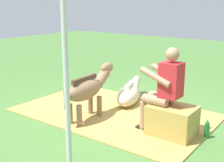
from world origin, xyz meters
TOP-DOWN VIEW (x-y plane):
  - ground_plane at (0.00, 0.00)m, footprint 24.00×24.00m
  - hay_patch at (0.12, -0.07)m, footprint 3.48×2.17m
  - hay_bale at (-1.15, 0.18)m, footprint 0.69×0.51m
  - person_seated at (-0.98, 0.17)m, footprint 0.67×0.42m
  - pony_standing at (0.32, 0.42)m, footprint 0.37×1.35m
  - pony_lying at (0.20, -0.72)m, footprint 0.70×1.35m
  - soda_bottle at (-1.61, -0.06)m, footprint 0.07×0.07m
  - tent_pole_left at (-0.77, 1.99)m, footprint 0.06×0.06m

SIDE VIEW (x-z plane):
  - ground_plane at x=0.00m, z-range 0.00..0.00m
  - hay_patch at x=0.12m, z-range 0.00..0.02m
  - soda_bottle at x=-1.61m, z-range 0.00..0.29m
  - pony_lying at x=0.20m, z-range -0.02..0.40m
  - hay_bale at x=-1.15m, z-range 0.00..0.47m
  - pony_standing at x=0.32m, z-range 0.09..1.00m
  - person_seated at x=-0.98m, z-range 0.07..1.42m
  - tent_pole_left at x=-0.77m, z-range 0.00..2.22m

